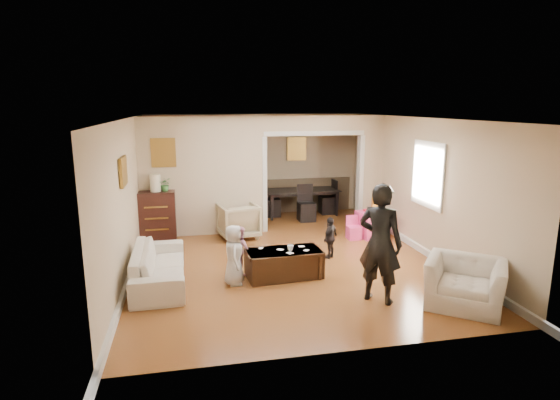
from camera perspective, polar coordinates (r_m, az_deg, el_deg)
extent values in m
plane|color=#A05629|center=(8.71, 0.26, -7.04)|extent=(7.00, 7.00, 0.00)
cube|color=#C8B492|center=(9.98, -9.62, 2.96)|extent=(2.75, 0.18, 2.60)
cube|color=#C8B492|center=(10.80, 11.27, 3.58)|extent=(0.55, 0.18, 2.60)
cube|color=#C8B492|center=(10.25, 4.31, 9.65)|extent=(2.22, 0.18, 0.35)
cube|color=white|center=(8.93, 18.27, 3.08)|extent=(0.03, 0.95, 1.10)
cube|color=brown|center=(9.82, -14.55, 5.83)|extent=(0.45, 0.03, 0.55)
cube|color=brown|center=(7.60, -19.22, 3.45)|extent=(0.03, 0.55, 0.40)
cube|color=brown|center=(11.88, 2.11, 6.50)|extent=(0.45, 0.03, 0.55)
imported|color=white|center=(7.60, -15.07, -8.00)|extent=(0.83, 2.04, 0.59)
imported|color=tan|center=(9.80, -5.30, -2.62)|extent=(0.94, 0.96, 0.75)
imported|color=white|center=(7.06, 22.38, -9.70)|extent=(1.39, 1.37, 0.68)
cube|color=#361510|center=(9.89, -15.28, -1.95)|extent=(0.77, 0.43, 1.06)
cylinder|color=#FAF3CC|center=(9.75, -15.51, 2.09)|extent=(0.22, 0.22, 0.36)
imported|color=#366C30|center=(9.75, -14.33, 1.93)|extent=(0.26, 0.22, 0.29)
cube|color=#372111|center=(7.62, 0.49, -8.04)|extent=(1.28, 0.73, 0.46)
imported|color=white|center=(7.50, 1.33, -6.11)|extent=(0.11, 0.11, 0.10)
cube|color=#FF4394|center=(10.05, 11.58, -3.04)|extent=(0.64, 0.64, 0.55)
cube|color=gold|center=(10.08, 12.09, -0.53)|extent=(0.21, 0.10, 0.30)
cylinder|color=#29C3CD|center=(9.89, 11.23, -1.39)|extent=(0.08, 0.08, 0.08)
cube|color=red|center=(10.04, 10.75, -1.26)|extent=(0.10, 0.09, 0.05)
imported|color=silver|center=(9.89, 12.19, -1.52)|extent=(0.24, 0.24, 0.05)
imported|color=black|center=(11.78, 2.57, -0.26)|extent=(1.99, 1.19, 0.68)
imported|color=black|center=(6.67, 12.55, -5.37)|extent=(0.76, 0.75, 1.77)
imported|color=silver|center=(7.27, -5.87, -6.94)|extent=(0.35, 0.50, 0.98)
imported|color=#C67C93|center=(7.73, -5.08, -6.32)|extent=(0.46, 0.50, 0.84)
imported|color=black|center=(8.51, 6.39, -4.76)|extent=(0.46, 0.47, 0.79)
cube|color=white|center=(7.41, 1.27, -6.72)|extent=(0.13, 0.14, 0.00)
cube|color=white|center=(7.58, 0.03, -6.30)|extent=(0.13, 0.13, 0.00)
cube|color=white|center=(7.66, -2.44, -6.10)|extent=(0.09, 0.11, 0.00)
cube|color=white|center=(7.55, 3.36, -6.38)|extent=(0.12, 0.12, 0.00)
cube|color=white|center=(7.75, 2.73, -5.88)|extent=(0.10, 0.08, 0.00)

